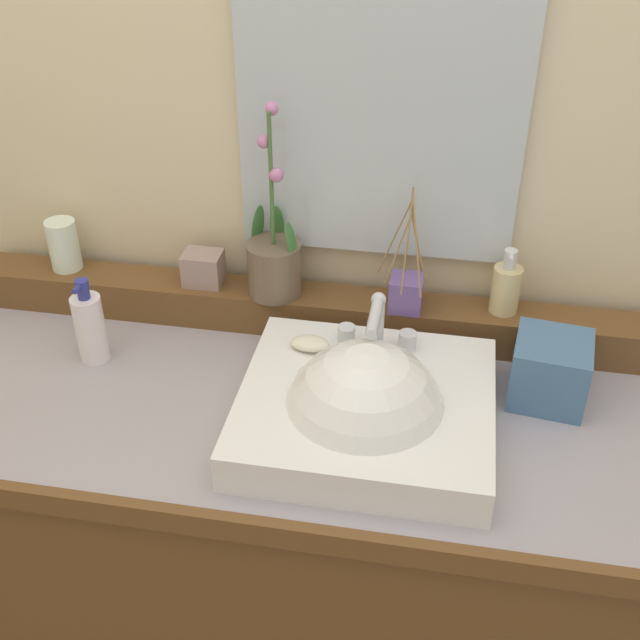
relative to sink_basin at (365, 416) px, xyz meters
name	(u,v)px	position (x,y,z in m)	size (l,w,h in m)	color
wall_back	(330,76)	(-0.14, 0.46, 0.43)	(3.29, 0.20, 2.62)	beige
vanity_cabinet	(295,556)	(-0.14, 0.06, -0.46)	(1.48, 0.59, 0.86)	brown
back_ledge	(314,311)	(-0.14, 0.29, 0.01)	(1.39, 0.10, 0.08)	brown
sink_basin	(365,416)	(0.00, 0.00, 0.00)	(0.42, 0.39, 0.29)	white
soap_bar	(310,343)	(-0.12, 0.12, 0.05)	(0.07, 0.04, 0.02)	#ECE4C6
potted_plant	(274,260)	(-0.22, 0.29, 0.12)	(0.11, 0.12, 0.38)	brown
soap_dispenser	(506,287)	(0.22, 0.30, 0.10)	(0.05, 0.06, 0.13)	beige
tumbler_cup	(64,245)	(-0.66, 0.30, 0.10)	(0.06, 0.06, 0.11)	silver
reed_diffuser	(406,291)	(0.04, 0.27, 0.09)	(0.10, 0.09, 0.25)	#6E5299
trinket_box	(203,268)	(-0.37, 0.29, 0.08)	(0.08, 0.06, 0.07)	gray
lotion_bottle	(90,327)	(-0.54, 0.11, 0.04)	(0.06, 0.06, 0.17)	white
tissue_box	(550,370)	(0.31, 0.15, 0.03)	(0.13, 0.13, 0.12)	#476D94
mirror	(381,90)	(-0.03, 0.35, 0.44)	(0.51, 0.02, 0.63)	silver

